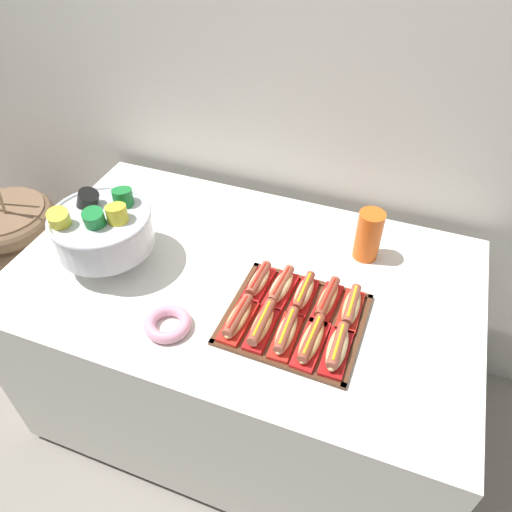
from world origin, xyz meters
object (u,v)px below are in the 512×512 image
hot_dog_2 (286,333)px  hot_dog_8 (327,300)px  floor_vase (25,263)px  hot_dog_9 (351,308)px  serving_tray (295,319)px  hot_dog_6 (281,287)px  hot_dog_3 (311,341)px  hot_dog_5 (259,281)px  hot_dog_1 (262,325)px  donut (168,324)px  cup_stack (368,235)px  hot_dog_7 (304,294)px  buffet_table (244,344)px  hot_dog_0 (238,318)px  hot_dog_4 (337,349)px  punch_bowl (102,228)px

hot_dog_2 → hot_dog_8: size_ratio=0.95×
floor_vase → hot_dog_9: bearing=-7.4°
serving_tray → hot_dog_6: hot_dog_6 is taller
hot_dog_9 → hot_dog_8: bearing=178.5°
hot_dog_3 → hot_dog_9: size_ratio=1.08×
hot_dog_5 → hot_dog_1: bearing=-67.1°
donut → hot_dog_1: bearing=16.0°
hot_dog_6 → cup_stack: 0.36m
serving_tray → hot_dog_6: bearing=130.8°
hot_dog_1 → cup_stack: size_ratio=0.94×
hot_dog_8 → hot_dog_7: bearing=178.5°
hot_dog_2 → cup_stack: 0.47m
floor_vase → hot_dog_8: 1.62m
buffet_table → hot_dog_8: (0.30, -0.05, 0.41)m
hot_dog_0 → hot_dog_6: size_ratio=1.04×
hot_dog_8 → cup_stack: bearing=77.1°
hot_dog_6 → hot_dog_7: size_ratio=1.04×
hot_dog_1 → donut: (-0.27, -0.08, -0.02)m
hot_dog_4 → hot_dog_9: (0.00, 0.16, -0.00)m
serving_tray → cup_stack: bearing=68.7°
punch_bowl → buffet_table: bearing=11.0°
punch_bowl → cup_stack: size_ratio=1.80×
hot_dog_0 → hot_dog_3: 0.23m
hot_dog_0 → hot_dog_6: hot_dog_6 is taller
hot_dog_7 → cup_stack: bearing=63.6°
buffet_table → hot_dog_3: size_ratio=8.24×
hot_dog_6 → hot_dog_7: (0.07, -0.00, 0.00)m
hot_dog_6 → hot_dog_8: 0.15m
serving_tray → donut: (-0.35, -0.16, 0.01)m
hot_dog_7 → punch_bowl: bearing=-176.4°
hot_dog_2 → hot_dog_8: (0.08, 0.16, -0.00)m
hot_dog_5 → punch_bowl: size_ratio=0.50×
punch_bowl → hot_dog_4: bearing=-8.8°
hot_dog_1 → hot_dog_3: (0.15, -0.00, -0.00)m
hot_dog_1 → hot_dog_8: size_ratio=0.93×
floor_vase → hot_dog_6: floor_vase is taller
hot_dog_6 → hot_dog_4: bearing=-37.8°
hot_dog_0 → punch_bowl: (-0.52, 0.12, 0.11)m
hot_dog_1 → hot_dog_4: bearing=-1.5°
hot_dog_0 → donut: hot_dog_0 is taller
donut → cup_stack: bearing=46.9°
serving_tray → hot_dog_6: (-0.07, 0.08, 0.03)m
hot_dog_0 → hot_dog_1: (0.07, -0.00, 0.00)m
hot_dog_3 → hot_dog_7: size_ratio=1.13×
cup_stack → hot_dog_2: bearing=-107.9°
floor_vase → donut: bearing=-22.1°
hot_dog_8 → cup_stack: cup_stack is taller
serving_tray → hot_dog_2: 0.09m
hot_dog_4 → punch_bowl: bearing=171.2°
buffet_table → cup_stack: bearing=33.1°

